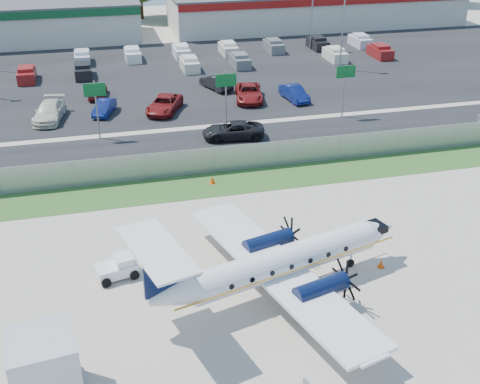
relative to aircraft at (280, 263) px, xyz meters
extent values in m
plane|color=#BCAE9F|center=(-0.26, 1.36, -1.83)|extent=(170.00, 170.00, 0.00)
cube|color=#2D561E|center=(-0.26, 13.36, -1.83)|extent=(170.00, 4.00, 0.02)
cube|color=black|center=(-0.26, 20.36, -1.82)|extent=(170.00, 8.00, 0.02)
cube|color=black|center=(-0.26, 41.36, -1.82)|extent=(170.00, 32.00, 0.02)
cube|color=gray|center=(-0.26, 15.36, -0.83)|extent=(120.00, 0.02, 1.90)
cube|color=gray|center=(-0.26, 15.36, 0.15)|extent=(120.00, 0.06, 0.06)
cube|color=gray|center=(-0.26, 15.36, -1.78)|extent=(120.00, 0.06, 0.06)
cube|color=beige|center=(25.74, 63.36, 0.67)|extent=(44.00, 12.00, 5.00)
cube|color=maroon|center=(25.74, 57.26, 2.67)|extent=(44.00, 0.20, 1.00)
cylinder|color=gray|center=(-8.26, 24.36, 0.67)|extent=(0.14, 0.14, 5.00)
cube|color=#0C5923|center=(-8.26, 24.21, 2.47)|extent=(1.80, 0.08, 1.10)
cylinder|color=gray|center=(2.74, 24.36, 0.67)|extent=(0.14, 0.14, 5.00)
cube|color=#0C5923|center=(2.74, 24.21, 2.47)|extent=(1.80, 0.08, 1.10)
cylinder|color=gray|center=(13.74, 24.36, 0.67)|extent=(0.14, 0.14, 5.00)
cube|color=#0C5923|center=(13.74, 24.21, 2.47)|extent=(1.80, 0.08, 1.10)
cylinder|color=gray|center=(19.74, 39.36, 2.67)|extent=(0.18, 0.18, 9.00)
cylinder|color=gray|center=(19.74, 49.36, 2.67)|extent=(0.18, 0.18, 9.00)
cylinder|color=silver|center=(0.33, 0.09, 0.00)|extent=(10.71, 4.37, 1.62)
cone|color=silver|center=(6.38, 1.74, 0.00)|extent=(2.24, 2.06, 1.62)
cone|color=silver|center=(-5.88, -1.60, 0.17)|extent=(2.57, 2.15, 1.62)
cube|color=black|center=(6.21, 1.69, 0.30)|extent=(1.03, 1.27, 0.38)
cube|color=silver|center=(-0.08, -0.02, -0.47)|extent=(6.58, 15.20, 0.19)
cylinder|color=black|center=(1.47, -2.16, -0.34)|extent=(3.04, 1.67, 0.94)
cylinder|color=black|center=(0.17, 2.61, -0.34)|extent=(3.04, 1.67, 0.94)
cube|color=black|center=(-6.30, -1.72, 1.62)|extent=(1.60, 0.57, 2.47)
cube|color=silver|center=(-6.38, -1.74, 2.86)|extent=(3.37, 5.64, 0.12)
cylinder|color=gray|center=(4.61, 1.26, -1.28)|extent=(0.10, 0.10, 1.11)
cylinder|color=black|center=(4.61, 1.26, -1.60)|extent=(0.50, 0.27, 0.48)
cylinder|color=black|center=(0.57, -2.41, -1.56)|extent=(0.62, 0.47, 0.55)
cylinder|color=black|center=(-0.73, 2.36, -1.56)|extent=(0.62, 0.47, 0.55)
cube|color=silver|center=(-8.18, 3.49, -1.35)|extent=(2.42, 1.77, 0.61)
cube|color=silver|center=(-7.76, 3.59, -0.88)|extent=(1.19, 1.32, 0.44)
cube|color=black|center=(-7.38, 3.68, -0.86)|extent=(0.37, 0.97, 0.35)
cylinder|color=black|center=(-8.79, 2.65, -1.57)|extent=(0.55, 0.31, 0.52)
cylinder|color=black|center=(-9.10, 3.98, -1.57)|extent=(0.55, 0.31, 0.52)
cylinder|color=black|center=(-7.26, 3.01, -1.57)|extent=(0.55, 0.31, 0.52)
cylinder|color=black|center=(-7.57, 4.33, -1.57)|extent=(0.55, 0.31, 0.52)
cube|color=silver|center=(-11.46, -4.79, -0.24)|extent=(2.97, 2.97, 3.20)
cone|color=#DD4606|center=(6.26, 0.78, -1.59)|extent=(0.33, 0.33, 0.50)
cube|color=#DD4606|center=(6.26, 0.78, -1.82)|extent=(0.35, 0.35, 0.03)
cone|color=#DD4606|center=(-0.76, 13.55, -1.55)|extent=(0.38, 0.38, 0.57)
cube|color=#DD4606|center=(-0.76, 13.55, -1.82)|extent=(0.40, 0.40, 0.03)
imported|color=black|center=(2.71, 21.59, -1.83)|extent=(5.43, 2.99, 1.44)
imported|color=beige|center=(-12.46, 30.05, -1.83)|extent=(3.23, 5.93, 1.63)
imported|color=navy|center=(-7.56, 30.45, -1.83)|extent=(2.56, 4.20, 1.31)
imported|color=maroon|center=(-2.02, 29.70, -1.83)|extent=(4.47, 5.91, 1.49)
imported|color=maroon|center=(6.60, 31.06, -1.83)|extent=(3.59, 5.95, 1.55)
imported|color=navy|center=(11.00, 30.02, -1.83)|extent=(2.08, 4.57, 1.45)
imported|color=maroon|center=(-7.99, 35.78, -1.83)|extent=(2.26, 4.40, 1.43)
imported|color=black|center=(4.20, 35.52, -1.83)|extent=(3.02, 4.75, 1.48)
camera|label=1|loc=(-8.27, -24.61, 17.31)|focal=45.00mm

